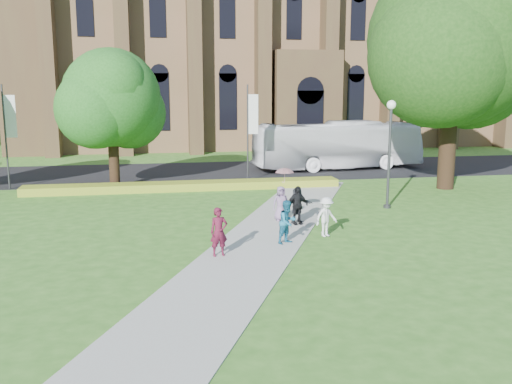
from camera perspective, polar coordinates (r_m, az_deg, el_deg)
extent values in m
plane|color=#32681F|center=(20.54, 0.64, -6.15)|extent=(160.00, 160.00, 0.00)
cube|color=black|center=(39.93, -4.79, 2.04)|extent=(160.00, 10.00, 0.02)
cube|color=#B2B2A8|center=(21.47, 0.13, -5.34)|extent=(15.58, 28.54, 0.04)
cube|color=gold|center=(33.05, -7.11, 0.59)|extent=(18.00, 1.40, 0.45)
cube|color=brown|center=(60.93, 2.84, 13.00)|extent=(52.00, 16.00, 17.00)
cube|color=#4E3E24|center=(53.61, -22.59, 14.70)|extent=(3.50, 3.50, 21.00)
cube|color=#4E3E24|center=(52.17, 5.06, 8.98)|extent=(6.00, 2.50, 9.00)
cylinder|color=#38383D|center=(28.36, 13.16, 3.19)|extent=(0.14, 0.14, 4.80)
sphere|color=white|center=(28.16, 13.39, 8.48)|extent=(0.44, 0.44, 0.44)
cylinder|color=#38383D|center=(28.74, 12.97, -1.41)|extent=(0.36, 0.36, 0.15)
cylinder|color=#332114|center=(34.72, 18.67, 5.71)|extent=(0.96, 0.96, 6.60)
sphere|color=#15380F|center=(34.71, 19.18, 14.12)|extent=(9.60, 9.60, 9.60)
cylinder|color=#332114|center=(34.11, -14.04, 3.78)|extent=(0.60, 0.60, 4.12)
sphere|color=#1C4E17|center=(33.89, -14.29, 9.14)|extent=(5.60, 5.60, 5.60)
cylinder|color=#38383D|center=(35.10, -0.84, 5.82)|extent=(0.10, 0.10, 6.00)
cube|color=white|center=(35.08, -0.27, 7.78)|extent=(0.60, 0.02, 2.40)
cylinder|color=#38383D|center=(35.61, -23.75, 5.00)|extent=(0.10, 0.10, 6.00)
cube|color=white|center=(35.45, -23.34, 6.95)|extent=(0.60, 0.02, 2.40)
imported|color=white|center=(41.31, 8.18, 4.65)|extent=(12.46, 4.08, 3.41)
imported|color=#4F1226|center=(19.93, -3.73, -4.00)|extent=(0.68, 0.50, 1.72)
imported|color=#1B6588|center=(21.49, 3.17, -3.00)|extent=(1.02, 0.96, 1.66)
imported|color=silver|center=(22.63, 7.04, -2.49)|extent=(1.16, 0.93, 1.57)
imported|color=black|center=(24.45, 4.13, -1.34)|extent=(1.03, 0.57, 1.67)
imported|color=slate|center=(25.13, 2.50, -1.15)|extent=(0.79, 0.55, 1.53)
imported|color=#2B2E34|center=(24.76, 4.14, -1.32)|extent=(1.51, 1.02, 1.56)
imported|color=#F0A9BD|center=(25.07, 2.87, 1.42)|extent=(0.90, 0.90, 0.70)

